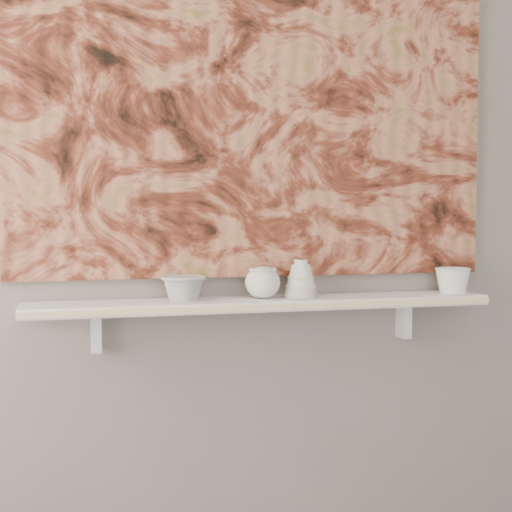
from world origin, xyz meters
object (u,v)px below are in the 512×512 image
object	(u,v)px
bowl_grey	(184,288)
cup_cream	(263,283)
bowl_white	(453,280)
bell_vessel	(301,278)
shelf	(264,303)
painting	(257,97)

from	to	relation	value
bowl_grey	cup_cream	xyz separation A→B (m)	(0.24, 0.00, 0.01)
bowl_white	bell_vessel	bearing A→B (deg)	180.00
bowl_white	shelf	bearing A→B (deg)	180.00
bell_vessel	bowl_white	world-z (taller)	bell_vessel
painting	bowl_grey	distance (m)	0.63
shelf	painting	size ratio (longest dim) A/B	0.93
painting	bowl_grey	size ratio (longest dim) A/B	11.42
shelf	bowl_grey	xyz separation A→B (m)	(-0.24, 0.00, 0.05)
shelf	cup_cream	xyz separation A→B (m)	(-0.00, 0.00, 0.06)
bowl_grey	bowl_white	size ratio (longest dim) A/B	1.16
cup_cream	bowl_grey	bearing A→B (deg)	180.00
cup_cream	bell_vessel	world-z (taller)	bell_vessel
painting	bell_vessel	size ratio (longest dim) A/B	12.92
bowl_grey	shelf	bearing A→B (deg)	0.00
shelf	bell_vessel	xyz separation A→B (m)	(0.12, 0.00, 0.07)
shelf	painting	xyz separation A→B (m)	(0.00, 0.08, 0.62)
painting	bowl_grey	xyz separation A→B (m)	(-0.24, -0.08, -0.57)
bowl_grey	cup_cream	bearing A→B (deg)	0.00
bowl_grey	painting	bearing A→B (deg)	18.43
painting	bowl_white	distance (m)	0.85
cup_cream	bowl_white	bearing A→B (deg)	0.00
cup_cream	painting	bearing A→B (deg)	87.35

